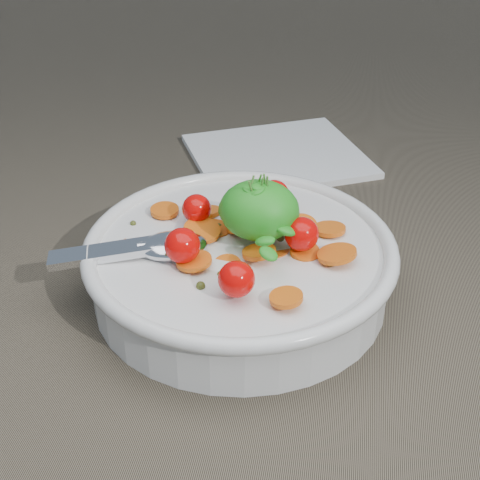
# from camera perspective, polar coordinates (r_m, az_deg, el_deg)

# --- Properties ---
(ground) EXTENTS (6.00, 6.00, 0.00)m
(ground) POSITION_cam_1_polar(r_m,az_deg,el_deg) (0.54, 1.11, -4.22)
(ground) COLOR brown
(ground) RESTS_ON ground
(bowl) EXTENTS (0.26, 0.24, 0.10)m
(bowl) POSITION_cam_1_polar(r_m,az_deg,el_deg) (0.52, -0.00, -1.98)
(bowl) COLOR silver
(bowl) RESTS_ON ground
(napkin) EXTENTS (0.23, 0.22, 0.01)m
(napkin) POSITION_cam_1_polar(r_m,az_deg,el_deg) (0.75, 3.21, 7.19)
(napkin) COLOR white
(napkin) RESTS_ON ground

